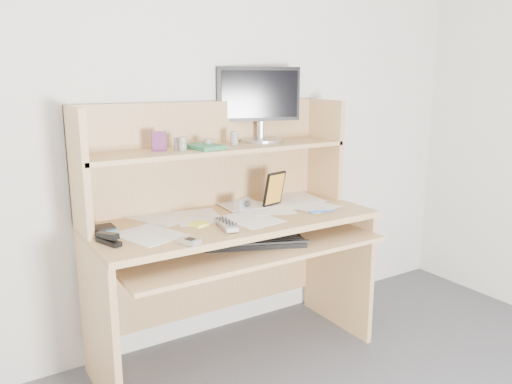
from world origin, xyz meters
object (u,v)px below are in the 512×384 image
keyboard (255,242)px  tv_remote (226,224)px  game_case (274,189)px  desk (226,224)px  monitor (259,102)px

keyboard → tv_remote: 0.17m
keyboard → game_case: 0.39m
desk → monitor: monitor is taller
tv_remote → monitor: monitor is taller
tv_remote → desk: bearing=74.1°
desk → keyboard: size_ratio=2.83×
keyboard → game_case: size_ratio=2.70×
desk → monitor: (0.30, 0.16, 0.60)m
keyboard → monitor: size_ratio=1.11×
monitor → keyboard: bearing=-108.1°
desk → keyboard: (0.02, -0.24, -0.03)m
desk → tv_remote: size_ratio=6.87×
tv_remote → game_case: game_case is taller
game_case → tv_remote: bearing=-167.4°
desk → tv_remote: desk is taller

